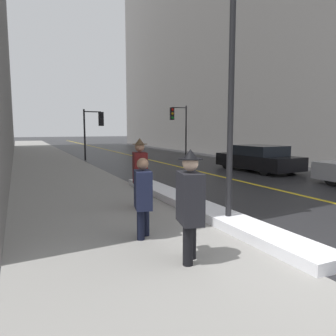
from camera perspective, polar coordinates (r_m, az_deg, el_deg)
ground_plane at (r=5.26m, az=23.79°, el=-16.11°), size 160.00×160.00×0.00m
sidewalk_slab at (r=18.34m, az=-19.28°, el=0.26°), size 4.00×80.00×0.01m
road_centre_stripe at (r=19.82m, az=-1.75°, el=1.10°), size 0.16×80.00×0.00m
snow_bank_curb at (r=8.23m, az=4.42°, el=-6.47°), size 0.73×8.10×0.20m
building_facade_right at (r=31.70m, az=9.26°, el=24.55°), size 6.00×36.00×23.32m
lamp_post at (r=6.81m, az=10.98°, el=15.13°), size 0.28×0.28×5.01m
traffic_light_near at (r=21.78m, az=-12.54°, el=7.54°), size 1.31×0.35×3.22m
traffic_light_far at (r=24.29m, az=1.65°, el=8.43°), size 1.31×0.33×3.68m
pedestrian_with_shoulder_bag at (r=4.87m, az=3.81°, el=-5.87°), size 0.41×0.76×1.71m
pedestrian_trailing at (r=5.95m, az=-4.38°, el=-4.56°), size 0.38×0.53×1.48m
pedestrian_in_fedora at (r=8.16m, az=-4.91°, el=-0.43°), size 0.43×0.60×1.77m
parked_car_black at (r=16.08m, az=15.47°, el=1.58°), size 2.06×4.29×1.21m
fire_hydrant at (r=12.13m, az=-5.73°, el=-0.99°), size 0.20×0.20×0.70m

